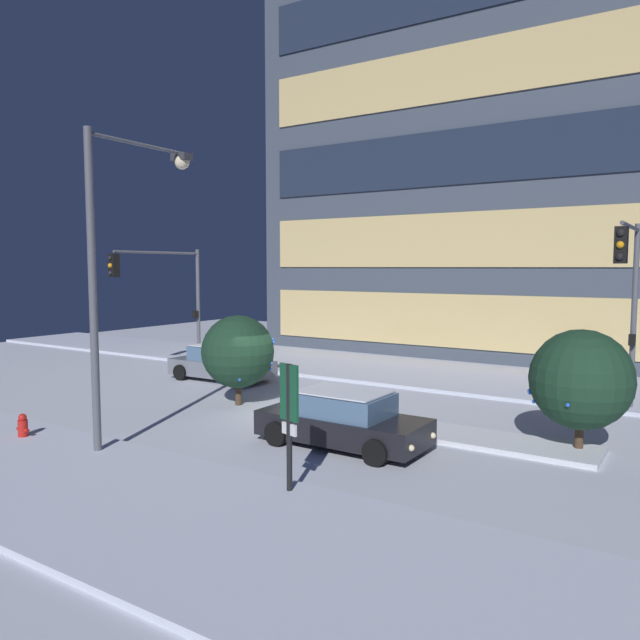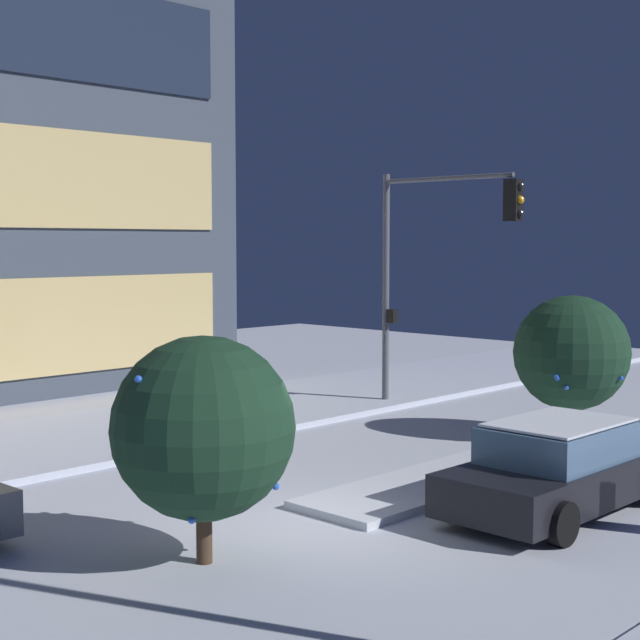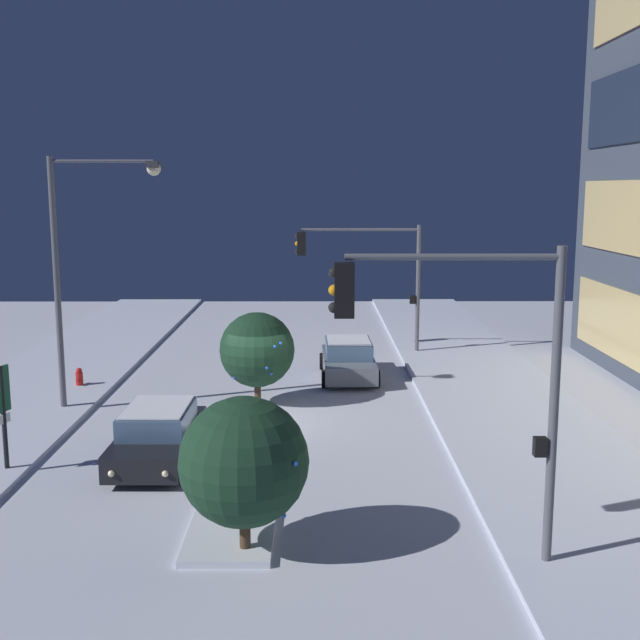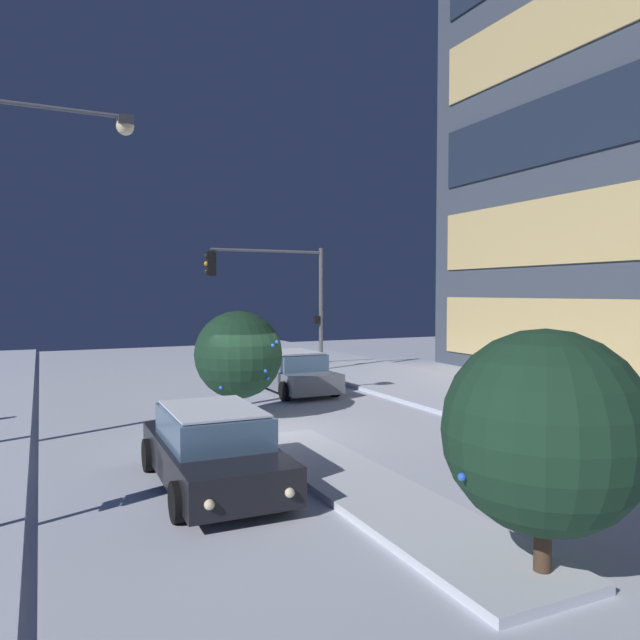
{
  "view_description": "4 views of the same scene",
  "coord_description": "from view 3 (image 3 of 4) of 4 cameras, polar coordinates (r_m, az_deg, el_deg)",
  "views": [
    {
      "loc": [
        11.79,
        -16.01,
        4.77
      ],
      "look_at": [
        0.53,
        1.35,
        2.96
      ],
      "focal_mm": 34.29,
      "sensor_mm": 36.0,
      "label": 1
    },
    {
      "loc": [
        -9.92,
        -9.99,
        4.36
      ],
      "look_at": [
        1.56,
        1.03,
        3.06
      ],
      "focal_mm": 53.35,
      "sensor_mm": 36.0,
      "label": 2
    },
    {
      "loc": [
        23.54,
        1.87,
        7.18
      ],
      "look_at": [
        -0.77,
        1.99,
        3.06
      ],
      "focal_mm": 43.79,
      "sensor_mm": 36.0,
      "label": 3
    },
    {
      "loc": [
        14.54,
        -5.21,
        3.65
      ],
      "look_at": [
        -0.59,
        1.86,
        2.87
      ],
      "focal_mm": 33.7,
      "sensor_mm": 36.0,
      "label": 4
    }
  ],
  "objects": [
    {
      "name": "decorated_tree_left_of_median",
      "position": [
        26.06,
        -4.62,
        -2.18
      ],
      "size": [
        2.51,
        2.51,
        3.12
      ],
      "color": "#473323",
      "rests_on": "ground"
    },
    {
      "name": "car_near",
      "position": [
        21.35,
        -11.74,
        -8.22
      ],
      "size": [
        4.66,
        2.14,
        1.49
      ],
      "rotation": [
        0.0,
        0.0,
        -0.01
      ],
      "color": "black",
      "rests_on": "ground"
    },
    {
      "name": "decorated_tree_median",
      "position": [
        15.51,
        -5.59,
        -10.27
      ],
      "size": [
        2.56,
        2.56,
        3.2
      ],
      "color": "#473323",
      "rests_on": "ground"
    },
    {
      "name": "parking_info_sign",
      "position": [
        21.26,
        -22.16,
        -5.84
      ],
      "size": [
        0.55,
        0.21,
        2.79
      ],
      "rotation": [
        0.0,
        0.0,
        1.29
      ],
      "color": "black",
      "rests_on": "ground"
    },
    {
      "name": "traffic_light_corner_far_left",
      "position": [
        33.74,
        3.54,
        4.08
      ],
      "size": [
        0.32,
        5.42,
        5.62
      ],
      "rotation": [
        0.0,
        0.0,
        -1.57
      ],
      "color": "#565960",
      "rests_on": "ground"
    },
    {
      "name": "fire_hydrant",
      "position": [
        29.58,
        -17.17,
        -4.12
      ],
      "size": [
        0.48,
        0.26,
        0.77
      ],
      "color": "red",
      "rests_on": "ground"
    },
    {
      "name": "street_lamp_arched",
      "position": [
        25.86,
        -16.82,
        5.06
      ],
      "size": [
        0.56,
        3.51,
        8.16
      ],
      "rotation": [
        0.0,
        0.0,
        1.6
      ],
      "color": "#565960",
      "rests_on": "ground"
    },
    {
      "name": "median_strip",
      "position": [
        19.78,
        -5.54,
        -11.48
      ],
      "size": [
        9.0,
        1.8,
        0.14
      ],
      "primitive_type": "cube",
      "color": "silver",
      "rests_on": "ground"
    },
    {
      "name": "car_far",
      "position": [
        29.83,
        2.08,
        -2.91
      ],
      "size": [
        4.57,
        2.19,
        1.49
      ],
      "rotation": [
        0.0,
        0.0,
        3.16
      ],
      "color": "slate",
      "rests_on": "ground"
    },
    {
      "name": "curb_strip_far",
      "position": [
        25.37,
        14.01,
        -6.95
      ],
      "size": [
        52.0,
        5.2,
        0.14
      ],
      "primitive_type": "cube",
      "color": "silver",
      "rests_on": "ground"
    },
    {
      "name": "traffic_light_corner_far_right",
      "position": [
        14.55,
        10.86,
        -2.31
      ],
      "size": [
        0.32,
        4.29,
        6.16
      ],
      "rotation": [
        0.0,
        0.0,
        -1.57
      ],
      "color": "#565960",
      "rests_on": "ground"
    },
    {
      "name": "ground",
      "position": [
        24.68,
        -4.66,
        -7.32
      ],
      "size": [
        52.0,
        52.0,
        0.0
      ],
      "primitive_type": "plane",
      "color": "silver"
    }
  ]
}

